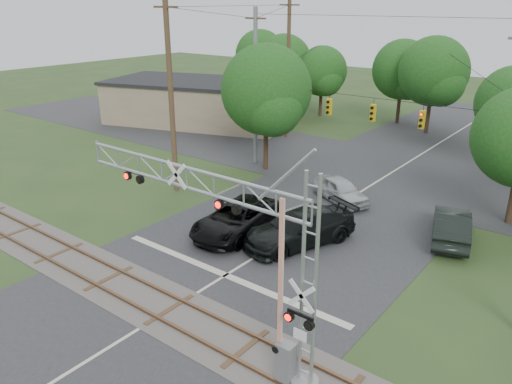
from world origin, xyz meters
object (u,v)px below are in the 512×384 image
Objects in this scene: car_dark at (300,228)px; traffic_signal_span at (387,107)px; sedan_silver at (341,190)px; crossing_gantry at (229,237)px; commercial_building at (200,101)px; pickup_black at (237,219)px.

traffic_signal_span is at bearing 110.56° from car_dark.
sedan_silver is (-1.19, 6.54, -0.16)m from car_dark.
traffic_signal_span is at bearing 98.29° from crossing_gantry.
commercial_building is (-23.54, 17.20, 1.26)m from car_dark.
pickup_black is 1.38× the size of sedan_silver.
traffic_signal_span reaches higher than commercial_building.
crossing_gantry reaches higher than sedan_silver.
traffic_signal_span is 10.77m from car_dark.
car_dark reaches higher than pickup_black.
traffic_signal_span is 4.42× the size of sedan_silver.
traffic_signal_span reaches higher than sedan_silver.
pickup_black is 27.17m from commercial_building.
traffic_signal_span is (-2.67, 18.36, 1.08)m from crossing_gantry.
pickup_black reaches higher than sedan_silver.
crossing_gantry is at bearing -62.72° from commercial_building.
sedan_silver is at bearing 104.42° from crossing_gantry.
pickup_black is at bearing 128.60° from crossing_gantry.
traffic_signal_span reaches higher than crossing_gantry.
car_dark is at bearing 107.43° from crossing_gantry.
commercial_building is (-23.60, 7.54, -3.50)m from traffic_signal_span.
commercial_building is at bearing 91.25° from sedan_silver.
pickup_black is 3.56m from car_dark.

